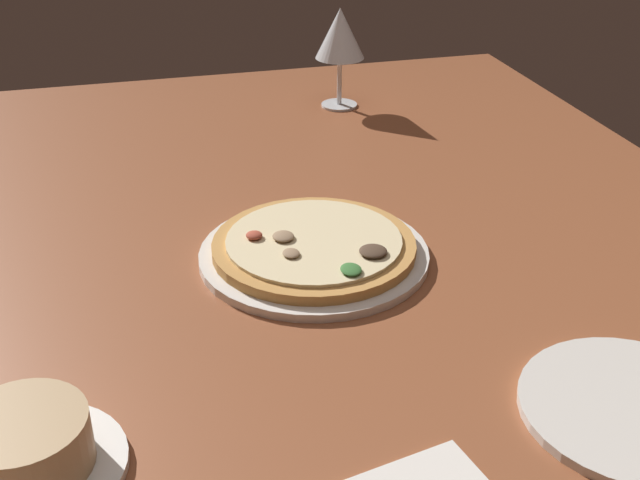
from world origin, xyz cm
name	(u,v)px	position (x,y,z in cm)	size (l,w,h in cm)	color
dining_table	(326,283)	(0.00, 0.00, 2.00)	(150.00, 110.00, 4.00)	brown
pizza_main	(314,249)	(2.43, 0.77, 5.20)	(26.24, 26.24, 3.31)	silver
ramekin_on_saucer	(26,450)	(-24.31, 30.52, 6.30)	(15.13, 15.13, 5.28)	white
wine_glass_far	(340,36)	(51.89, -16.38, 16.01)	(8.14, 8.14, 16.60)	silver
side_plate	(634,408)	(-30.14, -19.13, 4.45)	(19.58, 19.58, 0.90)	silver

